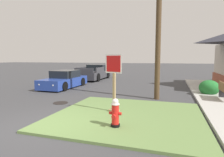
{
  "coord_description": "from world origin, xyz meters",
  "views": [
    {
      "loc": [
        3.66,
        -4.81,
        2.12
      ],
      "look_at": [
        1.14,
        3.15,
        1.23
      ],
      "focal_mm": 30.34,
      "sensor_mm": 36.0,
      "label": 1
    }
  ],
  "objects_px": {
    "stop_sign": "(114,84)",
    "parked_sedan_blue": "(64,80)",
    "pickup_truck_charcoal": "(94,73)",
    "manhole_cover": "(61,103)",
    "fire_hydrant": "(115,113)",
    "utility_pole": "(159,9)"
  },
  "relations": [
    {
      "from": "stop_sign",
      "to": "parked_sedan_blue",
      "type": "xyz_separation_m",
      "value": [
        -5.38,
        5.21,
        -0.6
      ]
    },
    {
      "from": "parked_sedan_blue",
      "to": "pickup_truck_charcoal",
      "type": "bearing_deg",
      "value": 90.21
    },
    {
      "from": "manhole_cover",
      "to": "parked_sedan_blue",
      "type": "relative_size",
      "value": 0.16
    },
    {
      "from": "parked_sedan_blue",
      "to": "fire_hydrant",
      "type": "bearing_deg",
      "value": -48.88
    },
    {
      "from": "manhole_cover",
      "to": "pickup_truck_charcoal",
      "type": "bearing_deg",
      "value": 103.84
    },
    {
      "from": "manhole_cover",
      "to": "pickup_truck_charcoal",
      "type": "xyz_separation_m",
      "value": [
        -2.46,
        10.0,
        0.61
      ]
    },
    {
      "from": "stop_sign",
      "to": "pickup_truck_charcoal",
      "type": "xyz_separation_m",
      "value": [
        -5.4,
        10.89,
        -0.52
      ]
    },
    {
      "from": "fire_hydrant",
      "to": "pickup_truck_charcoal",
      "type": "height_order",
      "value": "pickup_truck_charcoal"
    },
    {
      "from": "fire_hydrant",
      "to": "stop_sign",
      "type": "xyz_separation_m",
      "value": [
        -0.51,
        1.54,
        0.66
      ]
    },
    {
      "from": "fire_hydrant",
      "to": "stop_sign",
      "type": "distance_m",
      "value": 1.75
    },
    {
      "from": "manhole_cover",
      "to": "parked_sedan_blue",
      "type": "distance_m",
      "value": 5.0
    },
    {
      "from": "manhole_cover",
      "to": "parked_sedan_blue",
      "type": "xyz_separation_m",
      "value": [
        -2.44,
        4.33,
        0.53
      ]
    },
    {
      "from": "fire_hydrant",
      "to": "stop_sign",
      "type": "relative_size",
      "value": 0.39
    },
    {
      "from": "stop_sign",
      "to": "utility_pole",
      "type": "distance_m",
      "value": 4.87
    },
    {
      "from": "parked_sedan_blue",
      "to": "manhole_cover",
      "type": "bearing_deg",
      "value": -60.55
    },
    {
      "from": "fire_hydrant",
      "to": "manhole_cover",
      "type": "distance_m",
      "value": 4.24
    },
    {
      "from": "utility_pole",
      "to": "manhole_cover",
      "type": "bearing_deg",
      "value": -152.16
    },
    {
      "from": "pickup_truck_charcoal",
      "to": "utility_pole",
      "type": "distance_m",
      "value": 11.01
    },
    {
      "from": "stop_sign",
      "to": "manhole_cover",
      "type": "relative_size",
      "value": 3.14
    },
    {
      "from": "parked_sedan_blue",
      "to": "utility_pole",
      "type": "height_order",
      "value": "utility_pole"
    },
    {
      "from": "pickup_truck_charcoal",
      "to": "utility_pole",
      "type": "bearing_deg",
      "value": -48.76
    },
    {
      "from": "stop_sign",
      "to": "parked_sedan_blue",
      "type": "relative_size",
      "value": 0.51
    }
  ]
}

